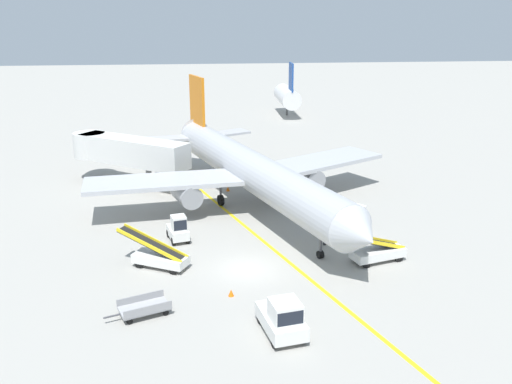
{
  "coord_description": "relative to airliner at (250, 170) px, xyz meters",
  "views": [
    {
      "loc": [
        -3.04,
        -34.64,
        16.8
      ],
      "look_at": [
        1.61,
        9.16,
        2.5
      ],
      "focal_mm": 39.75,
      "sensor_mm": 36.0,
      "label": 1
    }
  ],
  "objects": [
    {
      "name": "baggage_tug_by_cargo_door",
      "position": [
        7.62,
        -6.79,
        -2.49
      ],
      "size": [
        2.7,
        2.48,
        2.1
      ],
      "color": "silver",
      "rests_on": "ground"
    },
    {
      "name": "safety_cone_nose_right",
      "position": [
        -2.71,
        -16.27,
        -3.2
      ],
      "size": [
        0.36,
        0.36,
        0.44
      ],
      "primitive_type": "cone",
      "color": "orange",
      "rests_on": "ground"
    },
    {
      "name": "belt_loader_aft_hold",
      "position": [
        -7.31,
        -11.63,
        -2.64
      ],
      "size": [
        5.01,
        3.44,
        2.59
      ],
      "color": "silver",
      "rests_on": "ground"
    },
    {
      "name": "safety_cone_nose_left",
      "position": [
        -1.67,
        4.75,
        -3.2
      ],
      "size": [
        0.36,
        0.36,
        0.44
      ],
      "primitive_type": "cone",
      "color": "orange",
      "rests_on": "ground"
    },
    {
      "name": "airliner",
      "position": [
        0.0,
        0.0,
        0.0
      ],
      "size": [
        27.6,
        34.33,
        10.1
      ],
      "color": "#B2B5BA",
      "rests_on": "ground"
    },
    {
      "name": "ground_plane",
      "position": [
        -1.43,
        -12.68,
        -3.42
      ],
      "size": [
        300.0,
        300.0,
        0.0
      ],
      "primitive_type": "plane",
      "color": "#9E9B93"
    },
    {
      "name": "baggage_cart_loaded",
      "position": [
        -7.81,
        -18.0,
        -2.95
      ],
      "size": [
        3.79,
        2.47,
        0.94
      ],
      "color": "#A5A5A8",
      "rests_on": "ground"
    },
    {
      "name": "ground_crew_marshaller",
      "position": [
        4.74,
        -9.11,
        -2.51
      ],
      "size": [
        0.36,
        0.24,
        1.7
      ],
      "color": "#26262D",
      "rests_on": "ground"
    },
    {
      "name": "distant_aircraft_mid_left",
      "position": [
        10.41,
        44.4,
        -0.2
      ],
      "size": [
        3.0,
        10.1,
        8.8
      ],
      "color": "silver",
      "rests_on": "ground"
    },
    {
      "name": "pushback_tug",
      "position": [
        -0.24,
        -20.84,
        -2.42
      ],
      "size": [
        2.54,
        3.89,
        2.2
      ],
      "color": "silver",
      "rests_on": "ground"
    },
    {
      "name": "safety_cone_wingtip_left",
      "position": [
        3.47,
        2.83,
        -3.2
      ],
      "size": [
        0.36,
        0.36,
        0.44
      ],
      "primitive_type": "cone",
      "color": "orange",
      "rests_on": "ground"
    },
    {
      "name": "taxi_line_yellow",
      "position": [
        0.18,
        -7.68,
        -3.41
      ],
      "size": [
        26.21,
        75.78,
        0.01
      ],
      "primitive_type": "cube",
      "rotation": [
        0.0,
        0.0,
        0.33
      ],
      "color": "yellow",
      "rests_on": "ground"
    },
    {
      "name": "belt_loader_forward_hold",
      "position": [
        7.66,
        -12.32,
        -2.64
      ],
      "size": [
        5.16,
        2.61,
        2.59
      ],
      "color": "silver",
      "rests_on": "ground"
    },
    {
      "name": "baggage_tug_near_wing",
      "position": [
        -6.12,
        -7.18,
        -2.49
      ],
      "size": [
        1.86,
        2.65,
        2.1
      ],
      "color": "silver",
      "rests_on": "ground"
    },
    {
      "name": "jet_bridge",
      "position": [
        -11.82,
        7.93,
        0.12
      ],
      "size": [
        11.92,
        9.4,
        4.85
      ],
      "color": "silver",
      "rests_on": "ground"
    }
  ]
}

